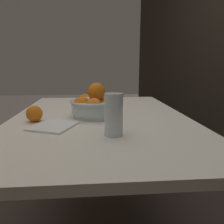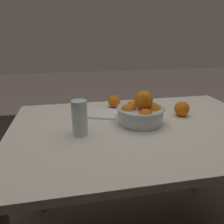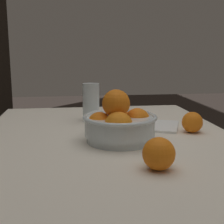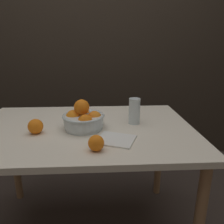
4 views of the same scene
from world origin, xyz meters
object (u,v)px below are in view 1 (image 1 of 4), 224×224
at_px(fruit_bowl, 94,105).
at_px(juice_glass, 114,117).
at_px(orange_loose_near_bowl, 34,114).
at_px(orange_loose_front, 85,101).

relative_size(fruit_bowl, juice_glass, 1.51).
bearing_deg(juice_glass, fruit_bowl, -167.03).
bearing_deg(orange_loose_near_bowl, fruit_bowl, 105.28).
xyz_separation_m(fruit_bowl, juice_glass, (0.28, 0.07, 0.01)).
xyz_separation_m(fruit_bowl, orange_loose_near_bowl, (0.07, -0.26, -0.02)).
relative_size(juice_glass, orange_loose_front, 1.93).
distance_m(fruit_bowl, orange_loose_near_bowl, 0.27).
height_order(fruit_bowl, juice_glass, fruit_bowl).
distance_m(orange_loose_near_bowl, orange_loose_front, 0.37).
bearing_deg(orange_loose_near_bowl, juice_glass, 56.65).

